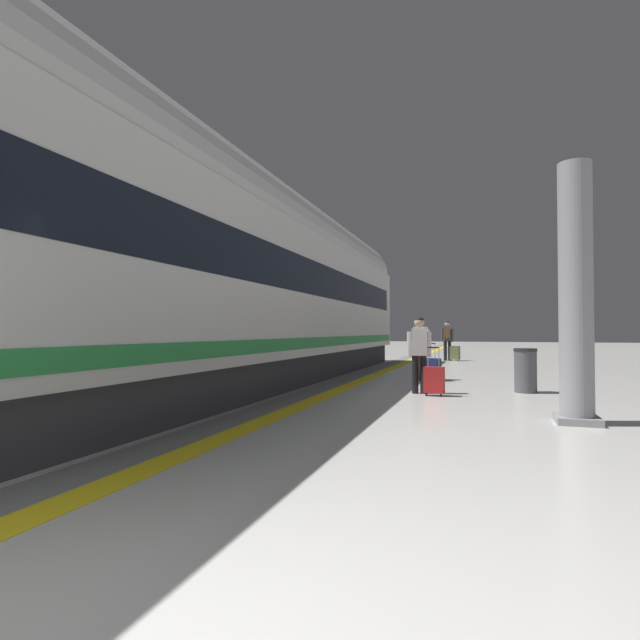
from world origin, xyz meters
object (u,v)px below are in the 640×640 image
at_px(suitcase_near, 433,368).
at_px(platform_pillar, 576,298).
at_px(passenger_mid, 419,349).
at_px(waste_bin, 526,370).
at_px(suitcase_far, 455,353).
at_px(suitcase_mid, 434,380).
at_px(high_speed_train, 168,260).
at_px(passenger_near, 420,343).
at_px(passenger_far, 447,337).

xyz_separation_m(suitcase_near, platform_pillar, (2.44, -5.31, 1.41)).
height_order(passenger_mid, waste_bin, passenger_mid).
xyz_separation_m(suitcase_far, platform_pillar, (2.34, -14.10, 1.38)).
bearing_deg(suitcase_near, suitcase_mid, -84.08).
height_order(high_speed_train, suitcase_far, high_speed_train).
height_order(passenger_mid, platform_pillar, platform_pillar).
bearing_deg(suitcase_far, platform_pillar, -80.58).
bearing_deg(suitcase_mid, passenger_mid, 139.02).
height_order(suitcase_near, suitcase_far, suitcase_near).
xyz_separation_m(passenger_near, suitcase_mid, (0.64, -3.14, -0.65)).
bearing_deg(passenger_far, suitcase_far, -14.26).
relative_size(passenger_far, platform_pillar, 0.47).
height_order(suitcase_near, passenger_far, passenger_far).
xyz_separation_m(suitcase_mid, waste_bin, (1.74, 1.13, 0.14)).
xyz_separation_m(high_speed_train, platform_pillar, (6.39, 0.31, -0.78)).
bearing_deg(suitcase_far, waste_bin, -79.63).
distance_m(passenger_far, suitcase_far, 0.74).
relative_size(high_speed_train, passenger_far, 16.76).
bearing_deg(high_speed_train, suitcase_near, 54.90).
distance_m(passenger_far, platform_pillar, 14.44).
height_order(passenger_near, suitcase_near, passenger_near).
bearing_deg(waste_bin, suitcase_mid, -147.09).
height_order(suitcase_mid, platform_pillar, platform_pillar).
bearing_deg(passenger_mid, suitcase_mid, -40.98).
bearing_deg(passenger_mid, suitcase_near, 89.79).
distance_m(high_speed_train, passenger_near, 6.98).
xyz_separation_m(suitcase_near, suitcase_mid, (0.31, -2.99, -0.00)).
bearing_deg(suitcase_far, passenger_far, 165.74).
distance_m(passenger_mid, suitcase_far, 11.52).
distance_m(suitcase_mid, passenger_far, 11.90).
height_order(suitcase_far, platform_pillar, platform_pillar).
distance_m(suitcase_mid, suitcase_far, 11.78).
bearing_deg(passenger_near, platform_pillar, -63.09).
relative_size(platform_pillar, waste_bin, 3.96).
xyz_separation_m(suitcase_far, waste_bin, (1.95, -10.65, 0.11)).
bearing_deg(passenger_far, waste_bin, -78.05).
relative_size(passenger_near, passenger_mid, 1.04).
distance_m(high_speed_train, suitcase_far, 15.12).
relative_size(passenger_near, suitcase_mid, 1.69).
height_order(passenger_near, platform_pillar, platform_pillar).
relative_size(suitcase_near, platform_pillar, 0.27).
xyz_separation_m(suitcase_near, passenger_mid, (-0.01, -2.71, 0.59)).
height_order(passenger_near, passenger_far, passenger_far).
bearing_deg(suitcase_mid, high_speed_train, -148.34).
bearing_deg(passenger_near, suitcase_mid, -78.51).
distance_m(suitcase_far, platform_pillar, 14.36).
relative_size(passenger_mid, platform_pillar, 0.43).
xyz_separation_m(suitcase_mid, passenger_far, (-0.53, 11.86, 0.69)).
bearing_deg(high_speed_train, waste_bin, 32.03).
relative_size(high_speed_train, passenger_near, 17.50).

